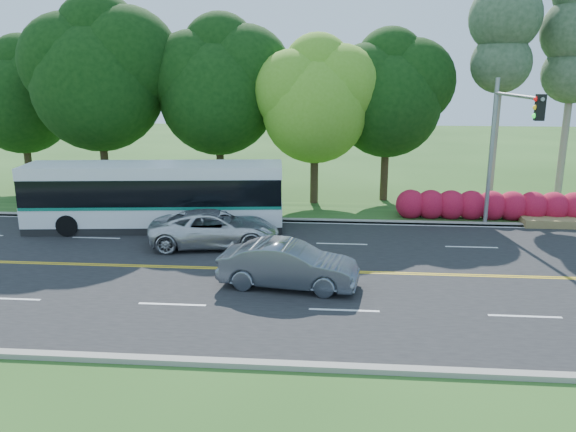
# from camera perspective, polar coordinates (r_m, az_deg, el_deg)

# --- Properties ---
(ground) EXTENTS (120.00, 120.00, 0.00)m
(ground) POSITION_cam_1_polar(r_m,az_deg,el_deg) (21.16, 6.95, -5.72)
(ground) COLOR #234717
(ground) RESTS_ON ground
(road) EXTENTS (60.00, 14.00, 0.02)m
(road) POSITION_cam_1_polar(r_m,az_deg,el_deg) (21.15, 6.95, -5.70)
(road) COLOR black
(road) RESTS_ON ground
(curb_north) EXTENTS (60.00, 0.30, 0.15)m
(curb_north) POSITION_cam_1_polar(r_m,az_deg,el_deg) (27.96, 6.44, -0.53)
(curb_north) COLOR gray
(curb_north) RESTS_ON ground
(curb_south) EXTENTS (60.00, 0.30, 0.15)m
(curb_south) POSITION_cam_1_polar(r_m,az_deg,el_deg) (14.62, 7.96, -15.13)
(curb_south) COLOR gray
(curb_south) RESTS_ON ground
(grass_verge) EXTENTS (60.00, 4.00, 0.10)m
(grass_verge) POSITION_cam_1_polar(r_m,az_deg,el_deg) (29.75, 6.35, 0.34)
(grass_verge) COLOR #234717
(grass_verge) RESTS_ON ground
(lane_markings) EXTENTS (57.60, 13.82, 0.00)m
(lane_markings) POSITION_cam_1_polar(r_m,az_deg,el_deg) (21.14, 6.69, -5.66)
(lane_markings) COLOR gold
(lane_markings) RESTS_ON road
(tree_row) EXTENTS (44.70, 9.10, 13.84)m
(tree_row) POSITION_cam_1_polar(r_m,az_deg,el_deg) (32.27, -2.90, 13.49)
(tree_row) COLOR black
(tree_row) RESTS_ON ground
(bougainvillea_hedge) EXTENTS (9.50, 2.25, 1.50)m
(bougainvillea_hedge) POSITION_cam_1_polar(r_m,az_deg,el_deg) (29.87, 20.33, 0.89)
(bougainvillea_hedge) COLOR #A70D2F
(bougainvillea_hedge) RESTS_ON ground
(traffic_signal) EXTENTS (0.42, 6.10, 7.00)m
(traffic_signal) POSITION_cam_1_polar(r_m,az_deg,el_deg) (26.44, 21.18, 7.88)
(traffic_signal) COLOR gray
(traffic_signal) RESTS_ON ground
(transit_bus) EXTENTS (12.06, 3.83, 3.10)m
(transit_bus) POSITION_cam_1_polar(r_m,az_deg,el_deg) (27.07, -13.34, 1.90)
(transit_bus) COLOR white
(transit_bus) RESTS_ON road
(sedan) EXTENTS (4.95, 2.29, 1.57)m
(sedan) POSITION_cam_1_polar(r_m,az_deg,el_deg) (19.37, 0.05, -5.00)
(sedan) COLOR slate
(sedan) RESTS_ON road
(suv) EXTENTS (5.75, 3.24, 1.52)m
(suv) POSITION_cam_1_polar(r_m,az_deg,el_deg) (24.12, -7.45, -1.26)
(suv) COLOR silver
(suv) RESTS_ON road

